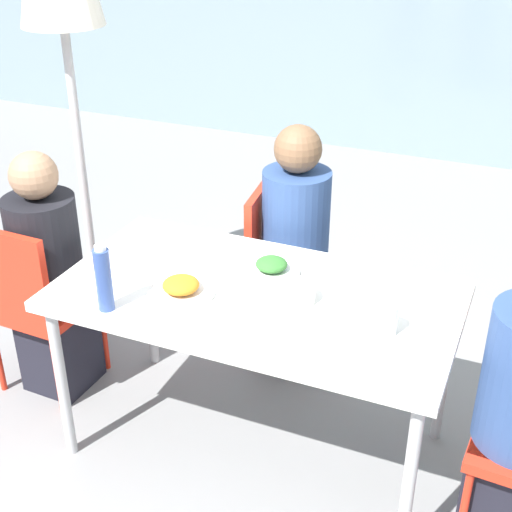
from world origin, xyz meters
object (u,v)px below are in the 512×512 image
at_px(person_left, 50,281).
at_px(bottle, 104,279).
at_px(person_far, 295,254).
at_px(drinking_cup, 387,319).
at_px(chair_far, 280,261).
at_px(salad_bowl, 295,293).
at_px(chair_left, 30,297).

height_order(person_left, bottle, person_left).
bearing_deg(person_far, person_left, -63.20).
bearing_deg(drinking_cup, chair_far, 131.44).
height_order(person_far, salad_bowl, person_far).
relative_size(chair_left, person_left, 0.75).
height_order(person_far, bottle, person_far).
bearing_deg(salad_bowl, person_far, 110.00).
relative_size(chair_left, chair_far, 1.00).
xyz_separation_m(person_far, bottle, (-0.36, -0.97, 0.30)).
height_order(chair_far, drinking_cup, chair_far).
relative_size(drinking_cup, salad_bowl, 0.76).
height_order(chair_left, drinking_cup, chair_left).
bearing_deg(chair_left, salad_bowl, 3.91).
bearing_deg(chair_left, person_far, 37.65).
bearing_deg(salad_bowl, drinking_cup, -11.59).
relative_size(chair_far, drinking_cup, 7.92).
bearing_deg(person_far, chair_left, -61.48).
bearing_deg(chair_far, chair_left, -57.35).
distance_m(chair_far, bottle, 1.11).
xyz_separation_m(person_left, salad_bowl, (1.15, -0.04, 0.23)).
bearing_deg(person_left, bottle, -30.63).
distance_m(chair_left, drinking_cup, 1.59).
bearing_deg(drinking_cup, bottle, -165.76).
distance_m(chair_left, person_far, 1.19).
bearing_deg(drinking_cup, person_far, 129.10).
height_order(person_left, chair_far, person_left).
distance_m(drinking_cup, salad_bowl, 0.36).
distance_m(person_left, salad_bowl, 1.18).
relative_size(person_left, person_far, 0.96).
distance_m(bottle, drinking_cup, 0.99).
xyz_separation_m(bottle, salad_bowl, (0.60, 0.31, -0.09)).
xyz_separation_m(person_left, chair_far, (0.83, 0.65, -0.05)).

